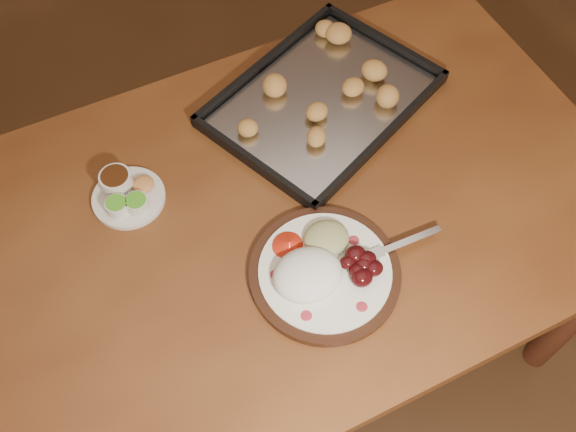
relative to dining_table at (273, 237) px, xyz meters
name	(u,v)px	position (x,y,z in m)	size (l,w,h in m)	color
ground	(209,292)	(-0.15, 0.23, -0.65)	(4.00, 4.00, 0.00)	#52371C
dining_table	(273,237)	(0.00, 0.00, 0.00)	(1.58, 1.03, 0.75)	brown
dinner_plate	(322,269)	(0.04, -0.16, 0.12)	(0.40, 0.29, 0.07)	black
condiment_saucer	(126,194)	(-0.27, 0.14, 0.12)	(0.15, 0.15, 0.05)	silver
baking_tray	(322,99)	(0.21, 0.24, 0.11)	(0.60, 0.55, 0.05)	black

